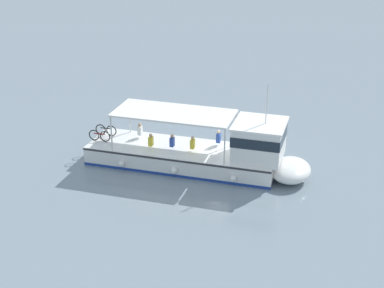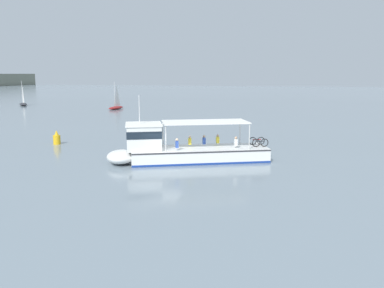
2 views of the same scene
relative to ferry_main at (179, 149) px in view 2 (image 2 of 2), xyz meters
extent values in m
plane|color=gray|center=(-1.28, 0.95, -1.02)|extent=(400.00, 400.00, 0.00)
cube|color=white|center=(0.58, -1.51, -0.47)|extent=(6.88, 11.23, 1.10)
ellipsoid|color=white|center=(-1.66, 4.28, -0.47)|extent=(3.54, 3.11, 1.01)
cube|color=navy|center=(0.58, -1.51, -0.92)|extent=(6.92, 11.24, 0.16)
cube|color=#2D2D33|center=(0.58, -1.51, 0.00)|extent=(6.94, 11.25, 0.10)
cube|color=white|center=(-1.01, 2.60, 1.03)|extent=(3.47, 3.41, 1.90)
cube|color=#19232D|center=(-1.01, 2.60, 1.37)|extent=(3.55, 3.47, 0.56)
cube|color=white|center=(-1.01, 2.60, 2.04)|extent=(3.68, 3.61, 0.12)
cube|color=white|center=(0.74, -1.93, 2.13)|extent=(5.16, 7.31, 0.10)
cylinder|color=silver|center=(-1.70, 0.61, 1.08)|extent=(0.08, 0.08, 2.00)
cylinder|color=silver|center=(0.84, 1.60, 1.08)|extent=(0.08, 0.08, 2.00)
cylinder|color=silver|center=(0.65, -5.45, 1.08)|extent=(0.08, 0.08, 2.00)
cylinder|color=silver|center=(3.18, -4.47, 1.08)|extent=(0.08, 0.08, 2.00)
cylinder|color=silver|center=(-1.12, 2.88, 3.20)|extent=(0.06, 0.06, 2.20)
sphere|color=white|center=(1.01, 2.31, -0.52)|extent=(0.36, 0.36, 0.36)
sphere|color=white|center=(2.20, -0.77, -0.52)|extent=(0.36, 0.36, 0.36)
sphere|color=white|center=(3.32, -3.66, -0.52)|extent=(0.36, 0.36, 0.36)
torus|color=black|center=(1.80, -5.91, 0.41)|extent=(0.29, 0.64, 0.66)
torus|color=black|center=(2.05, -6.57, 0.41)|extent=(0.29, 0.64, 0.66)
cylinder|color=#232328|center=(1.93, -6.24, 0.53)|extent=(0.31, 0.67, 0.06)
torus|color=black|center=(2.64, -5.59, 0.41)|extent=(0.29, 0.64, 0.66)
torus|color=black|center=(2.89, -6.24, 0.41)|extent=(0.29, 0.64, 0.66)
cylinder|color=maroon|center=(2.77, -5.91, 0.53)|extent=(0.31, 0.67, 0.06)
cube|color=white|center=(0.96, -4.37, 0.54)|extent=(0.38, 0.32, 0.52)
sphere|color=tan|center=(0.96, -4.37, 0.91)|extent=(0.20, 0.20, 0.20)
cube|color=yellow|center=(1.78, -2.79, 0.54)|extent=(0.38, 0.32, 0.52)
sphere|color=tan|center=(1.78, -2.79, 0.91)|extent=(0.20, 0.20, 0.20)
cube|color=#2D4CA5|center=(1.11, -1.78, 0.54)|extent=(0.38, 0.32, 0.52)
sphere|color=tan|center=(1.11, -1.78, 0.91)|extent=(0.20, 0.20, 0.20)
cube|color=yellow|center=(0.63, -0.71, 0.54)|extent=(0.38, 0.32, 0.52)
sphere|color=beige|center=(0.63, -0.71, 0.91)|extent=(0.20, 0.20, 0.20)
cube|color=#2D4CA5|center=(-0.95, -0.05, 0.54)|extent=(0.38, 0.32, 0.52)
sphere|color=beige|center=(-0.95, -0.05, 0.91)|extent=(0.20, 0.20, 0.20)
ellipsoid|color=#232328|center=(46.98, 47.36, -0.72)|extent=(4.49, 4.27, 0.60)
cylinder|color=silver|center=(47.21, 47.56, 1.98)|extent=(0.08, 0.08, 4.80)
pyramid|color=white|center=(46.60, 46.97, 1.67)|extent=(1.30, 1.19, 4.08)
ellipsoid|color=maroon|center=(42.82, 23.77, -0.72)|extent=(4.95, 2.10, 0.60)
cylinder|color=silver|center=(42.52, 23.81, 1.98)|extent=(0.08, 0.08, 4.80)
pyramid|color=white|center=(43.37, 23.72, 1.67)|extent=(1.69, 0.31, 4.08)
cylinder|color=gold|center=(5.02, 13.84, -0.57)|extent=(0.70, 0.70, 0.90)
cone|color=gold|center=(5.02, 13.84, 0.13)|extent=(0.42, 0.42, 0.50)
camera|label=1|loc=(23.34, 16.82, 13.12)|focal=52.58mm
camera|label=2|loc=(-29.77, -7.58, 5.90)|focal=36.88mm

